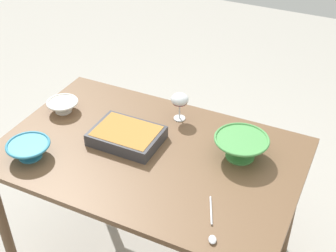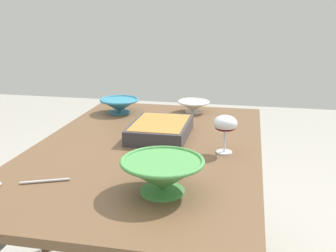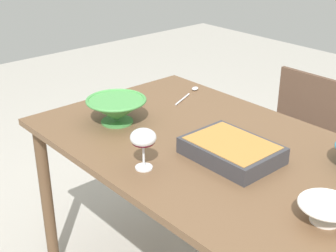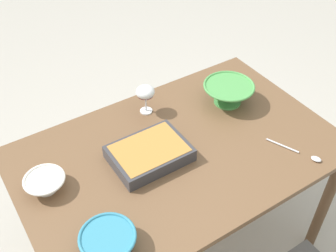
% 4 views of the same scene
% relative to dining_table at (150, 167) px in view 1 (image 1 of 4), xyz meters
% --- Properties ---
extents(dining_table, '(1.39, 0.89, 0.78)m').
position_rel_dining_table_xyz_m(dining_table, '(0.00, 0.00, 0.00)').
color(dining_table, brown).
rests_on(dining_table, ground_plane).
extents(wine_glass, '(0.09, 0.09, 0.15)m').
position_rel_dining_table_xyz_m(wine_glass, '(0.02, 0.31, 0.20)').
color(wine_glass, white).
rests_on(wine_glass, dining_table).
extents(casserole_dish, '(0.32, 0.24, 0.06)m').
position_rel_dining_table_xyz_m(casserole_dish, '(-0.13, 0.03, 0.13)').
color(casserole_dish, '#38383D').
rests_on(casserole_dish, dining_table).
extents(mixing_bowl, '(0.17, 0.17, 0.06)m').
position_rel_dining_table_xyz_m(mixing_bowl, '(-0.56, 0.11, 0.13)').
color(mixing_bowl, white).
rests_on(mixing_bowl, dining_table).
extents(small_bowl, '(0.25, 0.25, 0.11)m').
position_rel_dining_table_xyz_m(small_bowl, '(0.39, 0.15, 0.15)').
color(small_bowl, '#4C994C').
rests_on(small_bowl, dining_table).
extents(serving_bowl, '(0.20, 0.20, 0.08)m').
position_rel_dining_table_xyz_m(serving_bowl, '(-0.47, -0.27, 0.14)').
color(serving_bowl, teal).
rests_on(serving_bowl, dining_table).
extents(serving_spoon, '(0.12, 0.24, 0.01)m').
position_rel_dining_table_xyz_m(serving_spoon, '(0.44, -0.32, 0.10)').
color(serving_spoon, silver).
rests_on(serving_spoon, dining_table).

